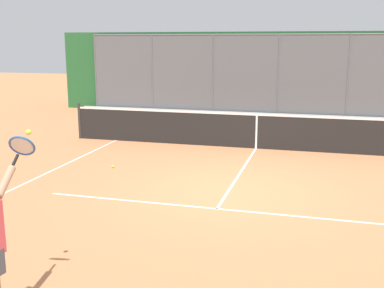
# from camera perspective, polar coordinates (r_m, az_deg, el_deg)

# --- Properties ---
(ground_plane) EXTENTS (60.00, 60.00, 0.00)m
(ground_plane) POSITION_cam_1_polar(r_m,az_deg,el_deg) (9.41, 4.43, -5.58)
(ground_plane) COLOR #C67A4C
(court_line_markings) EXTENTS (8.35, 9.07, 0.01)m
(court_line_markings) POSITION_cam_1_polar(r_m,az_deg,el_deg) (8.08, 2.47, -8.58)
(court_line_markings) COLOR white
(court_line_markings) RESTS_ON ground
(fence_backdrop) EXTENTS (18.30, 1.37, 3.24)m
(fence_backdrop) POSITION_cam_1_polar(r_m,az_deg,el_deg) (19.27, 10.46, 8.25)
(fence_backdrop) COLOR #565B60
(fence_backdrop) RESTS_ON ground
(tennis_net) EXTENTS (10.73, 0.09, 1.07)m
(tennis_net) POSITION_cam_1_polar(r_m,az_deg,el_deg) (13.02, 7.74, 1.59)
(tennis_net) COLOR #2D2D2D
(tennis_net) RESTS_ON ground
(tennis_ball_near_baseline) EXTENTS (0.07, 0.07, 0.07)m
(tennis_ball_near_baseline) POSITION_cam_1_polar(r_m,az_deg,el_deg) (11.17, -9.48, -2.67)
(tennis_ball_near_baseline) COLOR #C1D138
(tennis_ball_near_baseline) RESTS_ON ground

